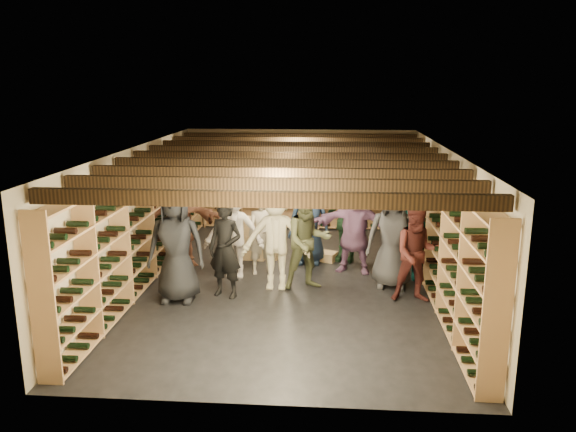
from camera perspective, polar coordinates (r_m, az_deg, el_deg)
The scene contains 23 objects.
ground at distance 10.25m, azimuth -0.03°, elevation -6.65°, with size 8.00×8.00×0.00m, color black.
walls at distance 9.90m, azimuth -0.03°, elevation -0.12°, with size 5.52×8.02×2.40m.
ceiling at distance 9.68m, azimuth -0.03°, elevation 6.80°, with size 5.50×8.00×0.01m, color beige.
ceiling_joists at distance 9.70m, azimuth -0.03°, elevation 5.98°, with size 5.40×7.12×0.18m.
wine_rack_left at distance 10.44m, azimuth -14.25°, elevation -0.53°, with size 0.32×7.50×2.15m.
wine_rack_right at distance 10.07m, azimuth 14.71°, elevation -1.06°, with size 0.32×7.50×2.15m.
wine_rack_back at distance 13.66m, azimuth 1.17°, elevation 3.18°, with size 4.70×0.30×2.15m.
crate_stack_left at distance 11.43m, azimuth -3.58°, elevation -2.28°, with size 0.54×0.39×0.85m.
crate_stack_right at distance 11.56m, azimuth -2.06°, elevation -3.39°, with size 0.56×0.44×0.34m.
crate_loose at distance 11.43m, azimuth 3.65°, elevation -4.06°, with size 0.50×0.33×0.17m, color tan.
person_0 at distance 9.28m, azimuth -11.29°, elevation -2.89°, with size 0.93×0.61×1.91m, color black.
person_1 at distance 9.38m, azimuth -6.39°, elevation -3.37°, with size 0.60×0.39×1.65m, color black.
person_2 at distance 9.68m, azimuth 2.03°, elevation -2.55°, with size 0.83×0.65×1.72m, color #4C5134.
person_3 at distance 9.64m, azimuth -1.24°, elevation -2.20°, with size 1.19×0.69×1.85m, color beige.
person_4 at distance 10.40m, azimuth 12.18°, elevation -2.36°, with size 0.87×0.36×1.49m, color #136C6A.
person_5 at distance 11.08m, azimuth -11.04°, elevation -0.47°, with size 1.67×0.53×1.80m, color brown.
person_6 at distance 11.04m, azimuth 2.16°, elevation -0.63°, with size 0.82×0.53×1.67m, color #1B2D47.
person_7 at distance 10.48m, azimuth -2.65°, elevation -1.87°, with size 0.55×0.36×1.51m, color gray.
person_8 at distance 9.35m, azimuth 13.01°, elevation -3.73°, with size 0.80×0.62×1.64m, color #471C19.
person_9 at distance 10.27m, azimuth -5.52°, elevation -1.60°, with size 1.12×0.64×1.73m, color #B0A8A2.
person_10 at distance 11.24m, azimuth 5.87°, elevation -0.61°, with size 0.94×0.39×1.61m, color #254A2C.
person_11 at distance 10.59m, azimuth 6.75°, elevation -1.05°, with size 1.64×0.52×1.77m, color #835783.
person_12 at distance 9.89m, azimuth 10.59°, elevation -2.04°, with size 0.90×0.58×1.84m, color #313236.
Camera 1 is at (0.72, -9.59, 3.55)m, focal length 35.00 mm.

